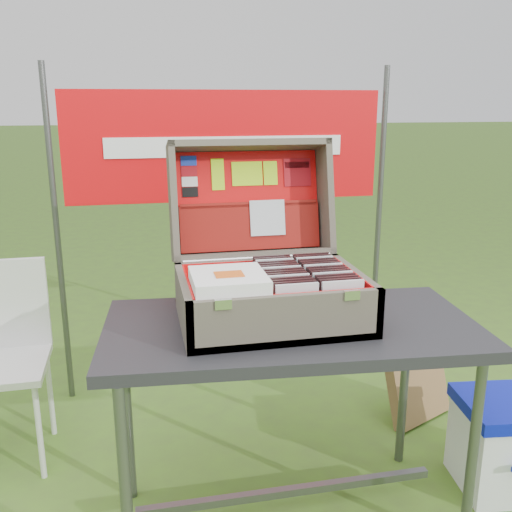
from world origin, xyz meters
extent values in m
plane|color=#476327|center=(0.00, 0.00, 0.00)|extent=(80.00, 80.00, 0.00)
cube|color=#252529|center=(0.04, -0.04, 0.77)|extent=(1.31, 0.73, 0.04)
cylinder|color=#59595B|center=(-0.54, -0.30, 0.37)|extent=(0.04, 0.04, 0.75)
cylinder|color=#59595B|center=(0.61, -0.30, 0.37)|extent=(0.04, 0.04, 0.75)
cylinder|color=#59595B|center=(-0.54, 0.21, 0.37)|extent=(0.04, 0.04, 0.75)
cylinder|color=#59595B|center=(0.61, 0.21, 0.37)|extent=(0.04, 0.04, 0.75)
cube|color=#59595B|center=(0.04, -0.04, 0.12)|extent=(1.11, 0.03, 0.03)
cube|color=#655D4D|center=(-0.03, -0.01, 0.80)|extent=(0.62, 0.44, 0.02)
cube|color=#655D4D|center=(-0.03, -0.22, 0.87)|extent=(0.62, 0.02, 0.17)
cube|color=#655D4D|center=(-0.03, 0.19, 0.87)|extent=(0.62, 0.02, 0.17)
cube|color=#655D4D|center=(-0.32, -0.01, 0.87)|extent=(0.02, 0.44, 0.17)
cube|color=#655D4D|center=(0.27, -0.01, 0.87)|extent=(0.02, 0.44, 0.17)
cube|color=#EF0006|center=(-0.03, -0.01, 0.82)|extent=(0.57, 0.39, 0.01)
cube|color=silver|center=(-0.23, -0.24, 0.94)|extent=(0.05, 0.01, 0.03)
cube|color=silver|center=(0.17, -0.24, 0.94)|extent=(0.05, 0.01, 0.03)
cylinder|color=silver|center=(-0.03, 0.21, 0.95)|extent=(0.56, 0.02, 0.02)
cube|color=#655D4D|center=(-0.03, 0.41, 1.13)|extent=(0.62, 0.12, 0.44)
cube|color=#655D4D|center=(-0.03, 0.39, 1.35)|extent=(0.62, 0.17, 0.06)
cube|color=#655D4D|center=(-0.03, 0.29, 0.95)|extent=(0.62, 0.17, 0.06)
cube|color=#655D4D|center=(-0.32, 0.34, 1.15)|extent=(0.02, 0.26, 0.47)
cube|color=#655D4D|center=(0.27, 0.34, 1.15)|extent=(0.02, 0.26, 0.47)
cube|color=#EF0006|center=(-0.03, 0.39, 1.14)|extent=(0.57, 0.09, 0.38)
cube|color=#EF0006|center=(-0.03, -0.21, 0.88)|extent=(0.57, 0.01, 0.14)
cube|color=#EF0006|center=(-0.03, 0.18, 0.88)|extent=(0.57, 0.01, 0.14)
cube|color=#EF0006|center=(-0.31, -0.01, 0.88)|extent=(0.01, 0.39, 0.14)
cube|color=#EF0006|center=(0.26, -0.01, 0.88)|extent=(0.01, 0.39, 0.14)
cube|color=maroon|center=(-0.03, 0.35, 1.04)|extent=(0.55, 0.07, 0.18)
cube|color=maroon|center=(-0.03, 0.36, 1.13)|extent=(0.54, 0.02, 0.02)
cube|color=silver|center=(0.04, 0.34, 1.08)|extent=(0.14, 0.04, 0.14)
cube|color=#1933B2|center=(-0.25, 0.42, 1.30)|extent=(0.06, 0.01, 0.04)
cube|color=#A40C15|center=(-0.25, 0.41, 1.26)|extent=(0.06, 0.01, 0.04)
cube|color=white|center=(-0.25, 0.40, 1.22)|extent=(0.06, 0.01, 0.04)
cube|color=black|center=(-0.25, 0.40, 1.18)|extent=(0.06, 0.01, 0.04)
cube|color=#AEEA12|center=(-0.14, 0.41, 1.24)|extent=(0.05, 0.03, 0.12)
cube|color=#AEEA12|center=(-0.03, 0.41, 1.24)|extent=(0.12, 0.02, 0.09)
cube|color=#AEEA12|center=(0.07, 0.41, 1.24)|extent=(0.06, 0.02, 0.09)
cube|color=#A40C15|center=(0.18, 0.41, 1.24)|extent=(0.11, 0.03, 0.11)
cube|color=black|center=(0.18, 0.42, 1.27)|extent=(0.10, 0.01, 0.02)
cube|color=silver|center=(0.01, -0.19, 0.90)|extent=(0.14, 0.01, 0.16)
cube|color=black|center=(0.01, -0.16, 0.90)|extent=(0.14, 0.01, 0.16)
cube|color=black|center=(0.01, -0.14, 0.90)|extent=(0.14, 0.01, 0.16)
cube|color=black|center=(0.01, -0.11, 0.90)|extent=(0.14, 0.01, 0.16)
cube|color=silver|center=(0.01, -0.09, 0.90)|extent=(0.14, 0.01, 0.16)
cube|color=black|center=(0.01, -0.06, 0.90)|extent=(0.14, 0.01, 0.16)
cube|color=black|center=(0.01, -0.04, 0.90)|extent=(0.14, 0.01, 0.16)
cube|color=black|center=(0.01, -0.02, 0.90)|extent=(0.14, 0.01, 0.16)
cube|color=silver|center=(0.01, 0.01, 0.90)|extent=(0.14, 0.01, 0.16)
cube|color=black|center=(0.01, 0.03, 0.90)|extent=(0.14, 0.01, 0.16)
cube|color=black|center=(0.01, 0.06, 0.90)|extent=(0.14, 0.01, 0.16)
cube|color=black|center=(0.01, 0.08, 0.90)|extent=(0.14, 0.01, 0.16)
cube|color=silver|center=(0.01, 0.11, 0.90)|extent=(0.14, 0.01, 0.16)
cube|color=black|center=(0.01, 0.13, 0.90)|extent=(0.14, 0.01, 0.16)
cube|color=black|center=(0.01, 0.15, 0.90)|extent=(0.14, 0.01, 0.16)
cube|color=silver|center=(0.16, -0.19, 0.90)|extent=(0.14, 0.01, 0.16)
cube|color=black|center=(0.16, -0.16, 0.90)|extent=(0.14, 0.01, 0.16)
cube|color=black|center=(0.16, -0.14, 0.90)|extent=(0.14, 0.01, 0.16)
cube|color=black|center=(0.16, -0.11, 0.90)|extent=(0.14, 0.01, 0.16)
cube|color=silver|center=(0.16, -0.09, 0.90)|extent=(0.14, 0.01, 0.16)
cube|color=black|center=(0.16, -0.06, 0.90)|extent=(0.14, 0.01, 0.16)
cube|color=black|center=(0.16, -0.04, 0.90)|extent=(0.14, 0.01, 0.16)
cube|color=black|center=(0.16, -0.02, 0.90)|extent=(0.14, 0.01, 0.16)
cube|color=silver|center=(0.16, 0.01, 0.90)|extent=(0.14, 0.01, 0.16)
cube|color=black|center=(0.16, 0.03, 0.90)|extent=(0.14, 0.01, 0.16)
cube|color=black|center=(0.16, 0.06, 0.90)|extent=(0.14, 0.01, 0.16)
cube|color=black|center=(0.16, 0.08, 0.90)|extent=(0.14, 0.01, 0.16)
cube|color=silver|center=(0.16, 0.11, 0.90)|extent=(0.14, 0.01, 0.16)
cube|color=black|center=(0.16, 0.13, 0.90)|extent=(0.14, 0.01, 0.16)
cube|color=black|center=(0.16, 0.15, 0.90)|extent=(0.14, 0.01, 0.16)
cube|color=white|center=(-0.19, -0.10, 0.96)|extent=(0.23, 0.23, 0.00)
cube|color=white|center=(-0.19, -0.10, 0.96)|extent=(0.23, 0.23, 0.00)
cube|color=white|center=(-0.19, -0.10, 0.97)|extent=(0.23, 0.23, 0.00)
cube|color=white|center=(-0.19, -0.10, 0.97)|extent=(0.23, 0.23, 0.00)
cube|color=white|center=(-0.19, -0.10, 0.98)|extent=(0.23, 0.23, 0.00)
cube|color=white|center=(-0.19, -0.10, 0.98)|extent=(0.23, 0.23, 0.00)
cube|color=white|center=(-0.19, -0.10, 0.99)|extent=(0.23, 0.23, 0.00)
cube|color=white|center=(-0.19, -0.10, 0.99)|extent=(0.23, 0.23, 0.00)
cube|color=#D85919|center=(-0.19, -0.11, 1.00)|extent=(0.09, 0.07, 0.00)
cube|color=white|center=(0.97, -0.03, 0.17)|extent=(0.45, 0.36, 0.33)
cube|color=silver|center=(-1.06, 0.76, 0.65)|extent=(0.39, 0.03, 0.41)
cylinder|color=silver|center=(-0.90, 0.41, 0.22)|extent=(0.02, 0.02, 0.44)
cylinder|color=silver|center=(-0.90, 0.74, 0.22)|extent=(0.02, 0.02, 0.44)
cylinder|color=silver|center=(-0.90, 0.76, 0.64)|extent=(0.02, 0.02, 0.41)
cube|color=brown|center=(0.84, 0.53, 0.19)|extent=(0.40, 0.30, 0.38)
cylinder|color=#59595B|center=(-0.85, 1.10, 0.85)|extent=(0.03, 0.03, 1.70)
cylinder|color=#59595B|center=(0.85, 1.10, 0.85)|extent=(0.03, 0.03, 1.70)
cube|color=red|center=(0.00, 1.09, 1.30)|extent=(1.60, 0.02, 0.55)
cube|color=white|center=(0.00, 1.08, 1.30)|extent=(1.20, 0.00, 0.10)
camera|label=1|loc=(-0.46, -1.79, 1.51)|focal=40.00mm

